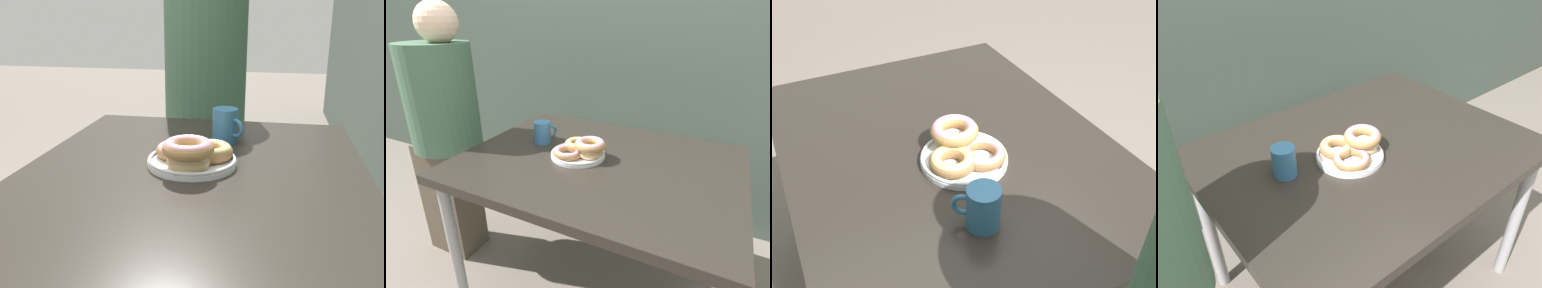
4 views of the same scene
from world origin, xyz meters
The scene contains 4 objects.
ground_plane centered at (0.00, 0.00, 0.00)m, with size 14.00×14.00×0.00m, color #70665B.
dining_table centered at (0.00, 0.31, 0.67)m, with size 1.18×0.91×0.74m.
donut_plate centered at (-0.08, 0.30, 0.77)m, with size 0.25×0.26×0.09m.
coffee_mug centered at (-0.32, 0.36, 0.79)m, with size 0.09×0.10×0.11m.
Camera 3 is at (-0.92, 0.71, 1.48)m, focal length 40.00 mm.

